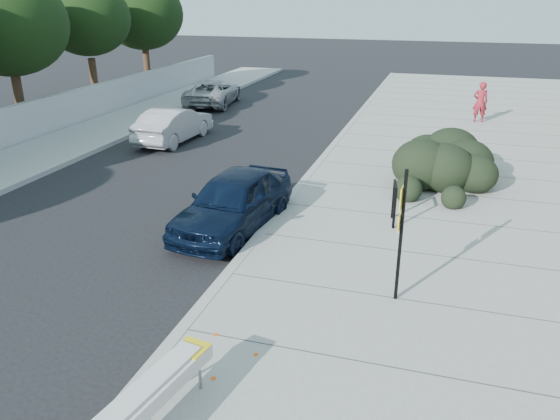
{
  "coord_description": "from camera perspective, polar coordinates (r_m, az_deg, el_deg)",
  "views": [
    {
      "loc": [
        3.77,
        -8.8,
        5.29
      ],
      "look_at": [
        0.64,
        1.47,
        1.0
      ],
      "focal_mm": 35.0,
      "sensor_mm": 36.0,
      "label": 1
    }
  ],
  "objects": [
    {
      "name": "sidewalk_far",
      "position": [
        19.84,
        -25.99,
        4.31
      ],
      "size": [
        3.0,
        50.0,
        0.15
      ],
      "primitive_type": "cube",
      "color": "gray",
      "rests_on": "ground"
    },
    {
      "name": "curb_far",
      "position": [
        18.87,
        -22.61,
        4.06
      ],
      "size": [
        0.22,
        50.0,
        0.17
      ],
      "primitive_type": "cube",
      "color": "#9E9E99",
      "rests_on": "ground"
    },
    {
      "name": "curb_near",
      "position": [
        15.22,
        1.58,
        1.78
      ],
      "size": [
        0.22,
        50.0,
        0.17
      ],
      "primitive_type": "cube",
      "color": "#9E9E99",
      "rests_on": "ground"
    },
    {
      "name": "sign_post",
      "position": [
        9.58,
        12.5,
        -1.81
      ],
      "size": [
        0.09,
        0.28,
        2.44
      ],
      "rotation": [
        0.0,
        0.0,
        -0.05
      ],
      "color": "black",
      "rests_on": "sidewalk_near"
    },
    {
      "name": "tree_far_d",
      "position": [
        24.14,
        -26.71,
        16.99
      ],
      "size": [
        4.6,
        4.6,
        6.16
      ],
      "color": "#332114",
      "rests_on": "ground"
    },
    {
      "name": "tree_far_e",
      "position": [
        28.03,
        -19.58,
        18.35
      ],
      "size": [
        4.0,
        4.0,
        5.9
      ],
      "color": "#332114",
      "rests_on": "ground"
    },
    {
      "name": "bench",
      "position": [
        7.4,
        -13.0,
        -17.87
      ],
      "size": [
        0.78,
        2.07,
        0.62
      ],
      "rotation": [
        0.0,
        0.0,
        -0.18
      ],
      "color": "gray",
      "rests_on": "sidewalk_near"
    },
    {
      "name": "sedan_navy",
      "position": [
        12.94,
        -4.89,
        0.91
      ],
      "size": [
        2.09,
        4.25,
        1.4
      ],
      "primitive_type": "imported",
      "rotation": [
        0.0,
        0.0,
        -0.11
      ],
      "color": "black",
      "rests_on": "ground"
    },
    {
      "name": "sidewalk_near",
      "position": [
        14.86,
        22.86,
        -0.55
      ],
      "size": [
        11.2,
        50.0,
        0.15
      ],
      "primitive_type": "cube",
      "color": "gray",
      "rests_on": "ground"
    },
    {
      "name": "tree_far_f",
      "position": [
        32.23,
        -14.19,
        19.21
      ],
      "size": [
        4.4,
        4.4,
        6.07
      ],
      "color": "#332114",
      "rests_on": "ground"
    },
    {
      "name": "suv_silver",
      "position": [
        28.2,
        -7.01,
        12.1
      ],
      "size": [
        2.65,
        4.72,
        1.25
      ],
      "primitive_type": "imported",
      "rotation": [
        0.0,
        0.0,
        3.28
      ],
      "color": "#9A9D9F",
      "rests_on": "ground"
    },
    {
      "name": "hedge",
      "position": [
        16.39,
        17.21,
        5.4
      ],
      "size": [
        2.62,
        4.44,
        1.58
      ],
      "primitive_type": "ellipsoid",
      "rotation": [
        0.0,
        0.0,
        -0.13
      ],
      "color": "black",
      "rests_on": "sidewalk_near"
    },
    {
      "name": "ground",
      "position": [
        10.93,
        -5.49,
        -7.26
      ],
      "size": [
        120.0,
        120.0,
        0.0
      ],
      "primitive_type": "plane",
      "color": "black",
      "rests_on": "ground"
    },
    {
      "name": "bike_rack",
      "position": [
        13.14,
        11.86,
        1.11
      ],
      "size": [
        0.16,
        0.69,
        1.01
      ],
      "rotation": [
        0.0,
        0.0,
        0.15
      ],
      "color": "black",
      "rests_on": "sidewalk_near"
    },
    {
      "name": "wagon_silver",
      "position": [
        21.23,
        -11.04,
        8.75
      ],
      "size": [
        1.55,
        3.98,
        1.29
      ],
      "primitive_type": "imported",
      "rotation": [
        0.0,
        0.0,
        3.1
      ],
      "color": "#ACACB1",
      "rests_on": "ground"
    },
    {
      "name": "pedestrian",
      "position": [
        24.92,
        20.2,
        10.55
      ],
      "size": [
        0.67,
        0.5,
        1.69
      ],
      "primitive_type": "imported",
      "rotation": [
        0.0,
        0.0,
        3.31
      ],
      "color": "maroon",
      "rests_on": "sidewalk_near"
    }
  ]
}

